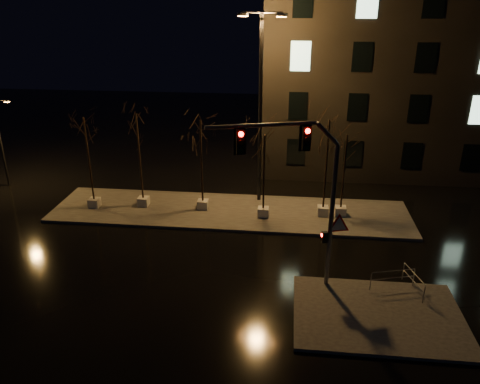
# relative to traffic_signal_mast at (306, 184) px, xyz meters

# --- Properties ---
(ground) EXTENTS (90.00, 90.00, 0.00)m
(ground) POSITION_rel_traffic_signal_mast_xyz_m (-4.26, 1.85, -5.21)
(ground) COLOR black
(ground) RESTS_ON ground
(median) EXTENTS (22.00, 5.00, 0.15)m
(median) POSITION_rel_traffic_signal_mast_xyz_m (-4.26, 7.85, -5.14)
(median) COLOR #3F3C38
(median) RESTS_ON ground
(sidewalk_corner) EXTENTS (7.00, 5.00, 0.15)m
(sidewalk_corner) POSITION_rel_traffic_signal_mast_xyz_m (3.24, -1.65, -5.14)
(sidewalk_corner) COLOR #3F3C38
(sidewalk_corner) RESTS_ON ground
(building) EXTENTS (25.00, 12.00, 15.00)m
(building) POSITION_rel_traffic_signal_mast_xyz_m (9.74, 19.85, 2.29)
(building) COLOR black
(building) RESTS_ON ground
(tree_0) EXTENTS (1.80, 1.80, 5.90)m
(tree_0) POSITION_rel_traffic_signal_mast_xyz_m (-12.82, 7.50, -0.59)
(tree_0) COLOR beige
(tree_0) RESTS_ON median
(tree_1) EXTENTS (1.80, 1.80, 6.07)m
(tree_1) POSITION_rel_traffic_signal_mast_xyz_m (-9.80, 8.03, -0.46)
(tree_1) COLOR beige
(tree_1) RESTS_ON median
(tree_2) EXTENTS (1.80, 1.80, 5.79)m
(tree_2) POSITION_rel_traffic_signal_mast_xyz_m (-5.97, 7.98, -0.67)
(tree_2) COLOR beige
(tree_2) RESTS_ON median
(tree_3) EXTENTS (1.80, 1.80, 5.19)m
(tree_3) POSITION_rel_traffic_signal_mast_xyz_m (-2.15, 7.28, -1.13)
(tree_3) COLOR beige
(tree_3) RESTS_ON median
(tree_4) EXTENTS (1.80, 1.80, 6.05)m
(tree_4) POSITION_rel_traffic_signal_mast_xyz_m (1.44, 7.84, -0.47)
(tree_4) COLOR beige
(tree_4) RESTS_ON median
(tree_5) EXTENTS (1.80, 1.80, 5.18)m
(tree_5) POSITION_rel_traffic_signal_mast_xyz_m (2.49, 7.93, -1.13)
(tree_5) COLOR beige
(tree_5) RESTS_ON median
(traffic_signal_mast) EXTENTS (6.10, 1.80, 7.71)m
(traffic_signal_mast) POSITION_rel_traffic_signal_mast_xyz_m (0.00, 0.00, 0.00)
(traffic_signal_mast) COLOR #58595F
(traffic_signal_mast) RESTS_ON sidewalk_corner
(streetlight_main) EXTENTS (2.85, 1.02, 11.51)m
(streetlight_main) POSITION_rel_traffic_signal_mast_xyz_m (-2.59, 9.80, 1.58)
(streetlight_main) COLOR black
(streetlight_main) RESTS_ON median
(streetlight_far) EXTENTS (1.20, 0.41, 6.12)m
(streetlight_far) POSITION_rel_traffic_signal_mast_xyz_m (-20.41, 10.72, -1.84)
(streetlight_far) COLOR black
(streetlight_far) RESTS_ON ground
(guard_rail_a) EXTENTS (2.04, 0.60, 0.91)m
(guard_rail_a) POSITION_rel_traffic_signal_mast_xyz_m (4.13, 0.35, -4.47)
(guard_rail_a) COLOR #58595F
(guard_rail_a) RESTS_ON sidewalk_corner
(guard_rail_b) EXTENTS (0.54, 1.86, 0.91)m
(guard_rail_b) POSITION_rel_traffic_signal_mast_xyz_m (5.02, 0.22, -4.47)
(guard_rail_b) COLOR #58595F
(guard_rail_b) RESTS_ON sidewalk_corner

